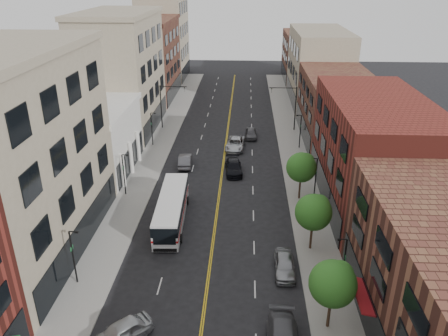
% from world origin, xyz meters
% --- Properties ---
extents(sidewalk_left, '(4.00, 110.00, 0.15)m').
position_xyz_m(sidewalk_left, '(-10.00, 35.00, 0.07)').
color(sidewalk_left, gray).
rests_on(sidewalk_left, ground).
extents(sidewalk_right, '(4.00, 110.00, 0.15)m').
position_xyz_m(sidewalk_right, '(10.00, 35.00, 0.07)').
color(sidewalk_right, gray).
rests_on(sidewalk_right, ground).
extents(bldg_l_tanoffice, '(10.00, 22.00, 18.00)m').
position_xyz_m(bldg_l_tanoffice, '(-17.00, 13.00, 9.00)').
color(bldg_l_tanoffice, gray).
rests_on(bldg_l_tanoffice, ground).
extents(bldg_l_white, '(10.00, 14.00, 8.00)m').
position_xyz_m(bldg_l_white, '(-17.00, 31.00, 4.00)').
color(bldg_l_white, silver).
rests_on(bldg_l_white, ground).
extents(bldg_l_far_a, '(10.00, 20.00, 18.00)m').
position_xyz_m(bldg_l_far_a, '(-17.00, 48.00, 9.00)').
color(bldg_l_far_a, gray).
rests_on(bldg_l_far_a, ground).
extents(bldg_l_far_b, '(10.00, 20.00, 15.00)m').
position_xyz_m(bldg_l_far_b, '(-17.00, 68.00, 7.50)').
color(bldg_l_far_b, brown).
rests_on(bldg_l_far_b, ground).
extents(bldg_l_far_c, '(10.00, 16.00, 20.00)m').
position_xyz_m(bldg_l_far_c, '(-17.00, 86.00, 10.00)').
color(bldg_l_far_c, gray).
rests_on(bldg_l_far_c, ground).
extents(bldg_r_mid, '(10.00, 22.00, 12.00)m').
position_xyz_m(bldg_r_mid, '(17.00, 24.00, 6.00)').
color(bldg_r_mid, maroon).
rests_on(bldg_r_mid, ground).
extents(bldg_r_far_a, '(10.00, 20.00, 10.00)m').
position_xyz_m(bldg_r_far_a, '(17.00, 45.00, 5.00)').
color(bldg_r_far_a, brown).
rests_on(bldg_r_far_a, ground).
extents(bldg_r_far_b, '(10.00, 22.00, 14.00)m').
position_xyz_m(bldg_r_far_b, '(17.00, 66.00, 7.00)').
color(bldg_r_far_b, gray).
rests_on(bldg_r_far_b, ground).
extents(bldg_r_far_c, '(10.00, 18.00, 11.00)m').
position_xyz_m(bldg_r_far_c, '(17.00, 86.00, 5.50)').
color(bldg_r_far_c, brown).
rests_on(bldg_r_far_c, ground).
extents(tree_r_1, '(3.40, 3.40, 5.59)m').
position_xyz_m(tree_r_1, '(9.39, 4.07, 4.13)').
color(tree_r_1, black).
rests_on(tree_r_1, sidewalk_right).
extents(tree_r_2, '(3.40, 3.40, 5.59)m').
position_xyz_m(tree_r_2, '(9.39, 14.07, 4.13)').
color(tree_r_2, black).
rests_on(tree_r_2, sidewalk_right).
extents(tree_r_3, '(3.40, 3.40, 5.59)m').
position_xyz_m(tree_r_3, '(9.39, 24.07, 4.13)').
color(tree_r_3, black).
rests_on(tree_r_3, sidewalk_right).
extents(lamp_l_1, '(0.81, 0.55, 5.05)m').
position_xyz_m(lamp_l_1, '(-10.95, 8.00, 2.97)').
color(lamp_l_1, black).
rests_on(lamp_l_1, sidewalk_left).
extents(lamp_l_2, '(0.81, 0.55, 5.05)m').
position_xyz_m(lamp_l_2, '(-10.95, 24.00, 2.97)').
color(lamp_l_2, black).
rests_on(lamp_l_2, sidewalk_left).
extents(lamp_l_3, '(0.81, 0.55, 5.05)m').
position_xyz_m(lamp_l_3, '(-10.95, 40.00, 2.97)').
color(lamp_l_3, black).
rests_on(lamp_l_3, sidewalk_left).
extents(lamp_r_1, '(0.81, 0.55, 5.05)m').
position_xyz_m(lamp_r_1, '(10.95, 8.00, 2.97)').
color(lamp_r_1, black).
rests_on(lamp_r_1, sidewalk_right).
extents(lamp_r_2, '(0.81, 0.55, 5.05)m').
position_xyz_m(lamp_r_2, '(10.95, 24.00, 2.97)').
color(lamp_r_2, black).
rests_on(lamp_r_2, sidewalk_right).
extents(lamp_r_3, '(0.81, 0.55, 5.05)m').
position_xyz_m(lamp_r_3, '(10.95, 40.00, 2.97)').
color(lamp_r_3, black).
rests_on(lamp_r_3, sidewalk_right).
extents(signal_mast_left, '(4.49, 0.18, 7.20)m').
position_xyz_m(signal_mast_left, '(-10.27, 48.00, 4.65)').
color(signal_mast_left, black).
rests_on(signal_mast_left, sidewalk_left).
extents(signal_mast_right, '(4.49, 0.18, 7.20)m').
position_xyz_m(signal_mast_right, '(10.27, 48.00, 4.65)').
color(signal_mast_right, black).
rests_on(signal_mast_right, sidewalk_right).
extents(city_bus, '(3.17, 11.65, 2.97)m').
position_xyz_m(city_bus, '(-4.56, 18.26, 1.73)').
color(city_bus, silver).
rests_on(city_bus, ground).
extents(car_angle_a, '(4.73, 4.50, 1.59)m').
position_xyz_m(car_angle_a, '(-5.62, 1.91, 0.79)').
color(car_angle_a, '#ADB1B5').
rests_on(car_angle_a, ground).
extents(car_parked_far, '(1.86, 4.50, 1.53)m').
position_xyz_m(car_parked_far, '(6.60, 10.41, 0.76)').
color(car_parked_far, gray).
rests_on(car_parked_far, ground).
extents(car_lane_behind, '(2.06, 4.84, 1.55)m').
position_xyz_m(car_lane_behind, '(-5.14, 32.78, 0.78)').
color(car_lane_behind, '#56565C').
rests_on(car_lane_behind, ground).
extents(car_lane_a, '(2.59, 5.38, 1.51)m').
position_xyz_m(car_lane_a, '(1.50, 30.91, 0.76)').
color(car_lane_a, black).
rests_on(car_lane_a, ground).
extents(car_lane_b, '(3.09, 5.88, 1.58)m').
position_xyz_m(car_lane_b, '(1.50, 39.41, 0.79)').
color(car_lane_b, '#B2B5BA').
rests_on(car_lane_b, ground).
extents(car_lane_c, '(1.85, 4.33, 1.46)m').
position_xyz_m(car_lane_c, '(3.86, 44.23, 0.73)').
color(car_lane_c, '#47474B').
rests_on(car_lane_c, ground).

